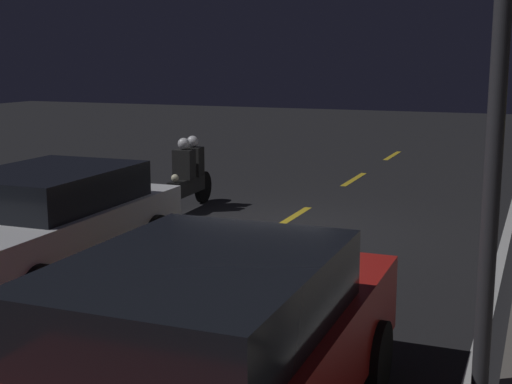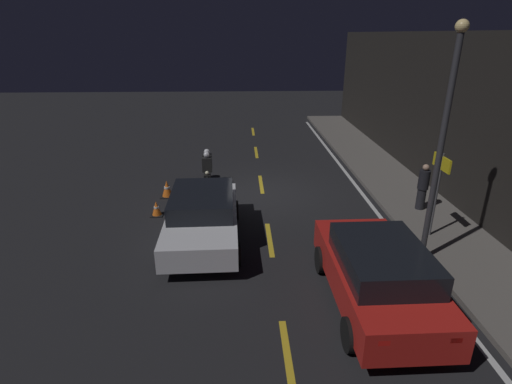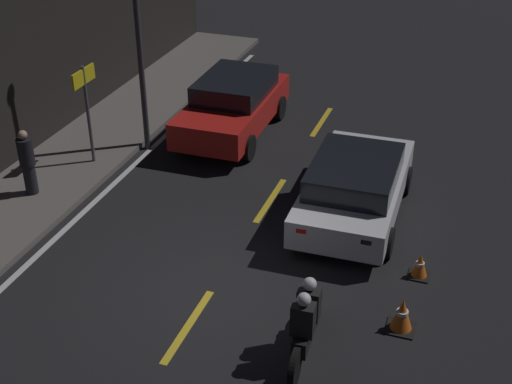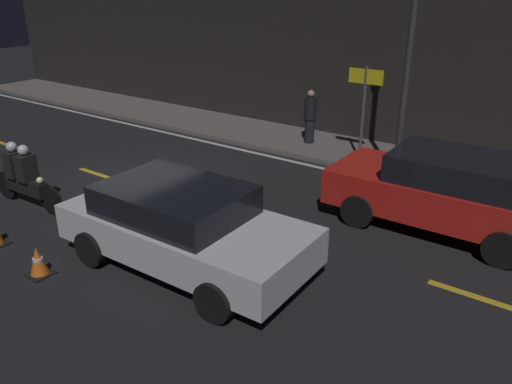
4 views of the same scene
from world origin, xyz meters
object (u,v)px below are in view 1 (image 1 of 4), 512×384
object	(u,v)px
sedan_white	(44,220)
taxi_red	(210,349)
traffic_cone_near	(93,199)
street_lamp	(503,4)
traffic_cone_mid	(31,220)
motorcycle	(188,176)

from	to	relation	value
sedan_white	taxi_red	size ratio (longest dim) A/B	1.02
taxi_red	traffic_cone_near	bearing A→B (deg)	39.87
street_lamp	sedan_white	bearing A→B (deg)	-104.95
traffic_cone_mid	sedan_white	bearing A→B (deg)	43.89
traffic_cone_near	taxi_red	bearing A→B (deg)	40.46
traffic_cone_near	traffic_cone_mid	bearing A→B (deg)	-2.89
sedan_white	motorcycle	world-z (taller)	sedan_white
taxi_red	traffic_cone_mid	distance (m)	7.38
traffic_cone_near	traffic_cone_mid	size ratio (longest dim) A/B	1.23
sedan_white	motorcycle	xyz separation A→B (m)	(-4.42, -0.18, -0.10)
traffic_cone_near	street_lamp	size ratio (longest dim) A/B	0.11
motorcycle	street_lamp	world-z (taller)	street_lamp
taxi_red	traffic_cone_mid	world-z (taller)	taxi_red
taxi_red	street_lamp	size ratio (longest dim) A/B	0.74
sedan_white	traffic_cone_near	world-z (taller)	sedan_white
taxi_red	traffic_cone_mid	bearing A→B (deg)	48.49
motorcycle	sedan_white	bearing A→B (deg)	-0.37
taxi_red	traffic_cone_near	xyz separation A→B (m)	(-6.43, -5.48, -0.51)
traffic_cone_near	street_lamp	bearing A→B (deg)	56.22
taxi_red	street_lamp	world-z (taller)	street_lamp
sedan_white	taxi_red	xyz separation A→B (m)	(3.11, 3.92, 0.06)
sedan_white	traffic_cone_near	xyz separation A→B (m)	(-3.31, -1.56, -0.45)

